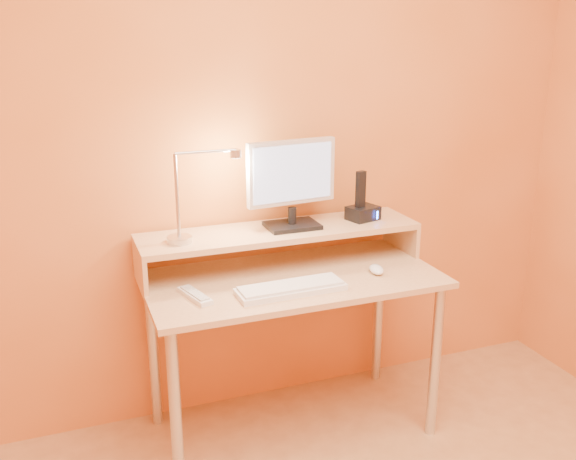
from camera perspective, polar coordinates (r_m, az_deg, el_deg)
name	(u,v)px	position (r m, az deg, el deg)	size (l,w,h in m)	color
wall_back	(266,136)	(2.75, -1.99, 8.50)	(3.00, 0.04, 2.50)	#DB8243
desk_leg_fl	(176,415)	(2.42, -10.10, -16.13)	(0.04, 0.04, 0.69)	silver
desk_leg_fr	(435,362)	(2.79, 13.14, -11.52)	(0.04, 0.04, 0.69)	silver
desk_leg_bl	(153,353)	(2.85, -12.05, -10.78)	(0.04, 0.04, 0.69)	silver
desk_leg_br	(378,315)	(3.17, 8.15, -7.56)	(0.04, 0.04, 0.69)	silver
desk_lower	(292,279)	(2.60, 0.41, -4.44)	(1.20, 0.60, 0.03)	#DDAD7D
shelf_riser_left	(140,267)	(2.57, -13.21, -3.24)	(0.02, 0.30, 0.14)	#DDAD7D
shelf_riser_right	(401,234)	(2.95, 10.13, -0.40)	(0.02, 0.30, 0.14)	#DDAD7D
desk_shelf	(280,232)	(2.68, -0.74, -0.14)	(1.20, 0.30, 0.03)	#DDAD7D
monitor_foot	(292,225)	(2.69, 0.38, 0.42)	(0.22, 0.16, 0.02)	black
monitor_neck	(292,215)	(2.68, 0.38, 1.32)	(0.04, 0.04, 0.07)	black
monitor_panel	(291,172)	(2.64, 0.31, 5.23)	(0.40, 0.04, 0.27)	silver
monitor_back	(289,171)	(2.66, 0.12, 5.33)	(0.36, 0.01, 0.23)	black
monitor_screen	(293,173)	(2.62, 0.45, 5.15)	(0.36, 0.00, 0.23)	#98AEDD
lamp_base	(179,239)	(2.53, -9.77, -0.84)	(0.10, 0.10, 0.03)	silver
lamp_post	(177,196)	(2.48, -9.98, 3.05)	(0.01, 0.01, 0.33)	silver
lamp_arm	(206,152)	(2.47, -7.43, 7.02)	(0.01, 0.01, 0.24)	silver
lamp_head	(236,154)	(2.51, -4.74, 6.89)	(0.04, 0.04, 0.03)	silver
lamp_bulb	(236,158)	(2.51, -4.73, 6.53)	(0.03, 0.03, 0.00)	#FFEAC6
phone_dock	(363,213)	(2.82, 6.77, 1.53)	(0.13, 0.10, 0.06)	black
phone_handset	(361,189)	(2.78, 6.57, 3.68)	(0.04, 0.03, 0.16)	black
phone_led	(377,215)	(2.79, 8.06, 1.35)	(0.01, 0.00, 0.04)	#3777FB
keyboard	(291,289)	(2.44, 0.27, -5.37)	(0.42, 0.14, 0.02)	white
mouse	(376,269)	(2.65, 7.99, -3.54)	(0.06, 0.10, 0.03)	white
remote_control	(195,296)	(2.41, -8.40, -5.89)	(0.05, 0.19, 0.02)	white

